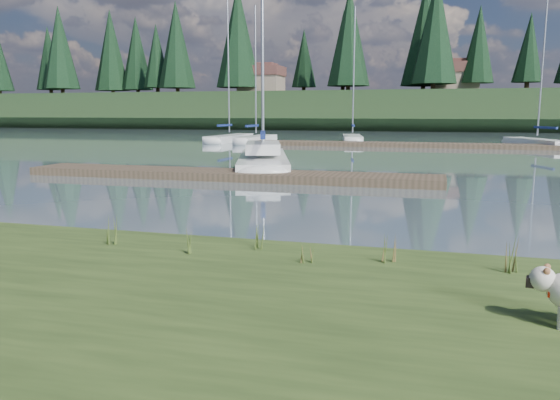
% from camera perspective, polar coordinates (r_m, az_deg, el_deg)
% --- Properties ---
extents(ground, '(200.00, 200.00, 0.00)m').
position_cam_1_polar(ground, '(40.40, 10.77, 5.51)').
color(ground, slate).
rests_on(ground, ground).
extents(bank, '(60.00, 9.00, 0.35)m').
position_cam_1_polar(bank, '(5.96, -23.49, -14.68)').
color(bank, '#394F1F').
rests_on(bank, ground).
extents(ridge, '(200.00, 20.00, 5.00)m').
position_cam_1_polar(ridge, '(83.24, 13.53, 8.98)').
color(ridge, '#1C3018').
rests_on(ridge, ground).
extents(sailboat_main, '(5.01, 10.39, 14.61)m').
position_cam_1_polar(sailboat_main, '(25.36, -1.78, 4.49)').
color(sailboat_main, white).
rests_on(sailboat_main, ground).
extents(dock_near, '(16.00, 2.00, 0.30)m').
position_cam_1_polar(dock_near, '(20.74, -5.70, 2.65)').
color(dock_near, '#4C3D2C').
rests_on(dock_near, ground).
extents(dock_far, '(26.00, 2.20, 0.30)m').
position_cam_1_polar(dock_far, '(40.26, 13.62, 5.62)').
color(dock_far, '#4C3D2C').
rests_on(dock_far, ground).
extents(sailboat_bg_0, '(1.80, 8.12, 11.70)m').
position_cam_1_polar(sailboat_bg_0, '(46.75, -4.97, 6.52)').
color(sailboat_bg_0, white).
rests_on(sailboat_bg_0, ground).
extents(sailboat_bg_1, '(1.74, 7.22, 10.78)m').
position_cam_1_polar(sailboat_bg_1, '(44.84, -2.23, 6.44)').
color(sailboat_bg_1, white).
rests_on(sailboat_bg_1, ground).
extents(sailboat_bg_2, '(2.71, 7.32, 10.87)m').
position_cam_1_polar(sailboat_bg_2, '(46.17, 7.54, 6.45)').
color(sailboat_bg_2, white).
rests_on(sailboat_bg_2, ground).
extents(sailboat_bg_3, '(4.25, 7.66, 11.28)m').
position_cam_1_polar(sailboat_bg_3, '(44.14, 24.80, 5.55)').
color(sailboat_bg_3, white).
rests_on(sailboat_bg_3, ground).
extents(weed_0, '(0.17, 0.14, 0.54)m').
position_cam_1_polar(weed_0, '(8.53, -9.57, -4.02)').
color(weed_0, '#475B23').
rests_on(weed_0, bank).
extents(weed_1, '(0.17, 0.14, 0.46)m').
position_cam_1_polar(weed_1, '(8.70, -2.20, -3.86)').
color(weed_1, '#475B23').
rests_on(weed_1, bank).
extents(weed_2, '(0.17, 0.14, 0.55)m').
position_cam_1_polar(weed_2, '(8.05, 11.45, -4.84)').
color(weed_2, '#475B23').
rests_on(weed_2, bank).
extents(weed_3, '(0.17, 0.14, 0.47)m').
position_cam_1_polar(weed_3, '(9.37, -17.27, -3.30)').
color(weed_3, '#475B23').
rests_on(weed_3, bank).
extents(weed_4, '(0.17, 0.14, 0.41)m').
position_cam_1_polar(weed_4, '(7.94, 2.87, -5.32)').
color(weed_4, '#475B23').
rests_on(weed_4, bank).
extents(weed_5, '(0.17, 0.14, 0.55)m').
position_cam_1_polar(weed_5, '(8.06, 22.83, -5.40)').
color(weed_5, '#475B23').
rests_on(weed_5, bank).
extents(mud_lip, '(60.00, 0.50, 0.14)m').
position_cam_1_polar(mud_lip, '(9.59, -6.61, -5.59)').
color(mud_lip, '#33281C').
rests_on(mud_lip, ground).
extents(conifer_0, '(5.72, 5.72, 14.15)m').
position_cam_1_polar(conifer_0, '(97.40, -22.00, 14.56)').
color(conifer_0, '#382619').
rests_on(conifer_0, ridge).
extents(conifer_1, '(4.40, 4.40, 11.30)m').
position_cam_1_polar(conifer_1, '(92.53, -12.76, 14.46)').
color(conifer_1, '#382619').
rests_on(conifer_1, ridge).
extents(conifer_2, '(6.60, 6.60, 16.05)m').
position_cam_1_polar(conifer_2, '(83.95, -4.41, 16.76)').
color(conifer_2, '#382619').
rests_on(conifer_2, ridge).
extents(conifer_3, '(4.84, 4.84, 12.25)m').
position_cam_1_polar(conifer_3, '(83.78, 6.64, 15.50)').
color(conifer_3, '#382619').
rests_on(conifer_3, ridge).
extents(conifer_4, '(6.16, 6.16, 15.10)m').
position_cam_1_polar(conifer_4, '(76.89, 15.94, 16.80)').
color(conifer_4, '#382619').
rests_on(conifer_4, ridge).
extents(conifer_5, '(3.96, 3.96, 10.35)m').
position_cam_1_polar(conifer_5, '(81.40, 24.61, 14.29)').
color(conifer_5, '#382619').
rests_on(conifer_5, ridge).
extents(house_0, '(6.30, 5.30, 4.65)m').
position_cam_1_polar(house_0, '(84.28, -1.92, 12.50)').
color(house_0, gray).
rests_on(house_0, ridge).
extents(house_1, '(6.30, 5.30, 4.65)m').
position_cam_1_polar(house_1, '(81.34, 17.92, 12.18)').
color(house_1, gray).
rests_on(house_1, ridge).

